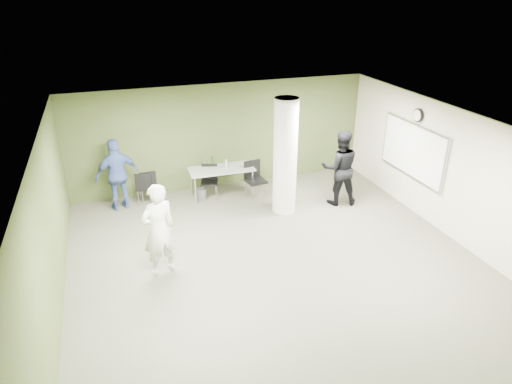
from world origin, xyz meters
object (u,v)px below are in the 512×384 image
object	(u,v)px
woman_white	(159,230)
chair_back_left	(145,186)
man_black	(340,168)
folding_table	(221,170)
man_blue	(118,175)

from	to	relation	value
woman_white	chair_back_left	bearing A→B (deg)	-110.36
woman_white	man_black	size ratio (longest dim) A/B	0.98
folding_table	man_blue	distance (m)	2.55
folding_table	woman_white	world-z (taller)	woman_white
chair_back_left	man_black	size ratio (longest dim) A/B	0.45
chair_back_left	man_blue	xyz separation A→B (m)	(-0.62, -0.05, 0.40)
chair_back_left	woman_white	distance (m)	3.17
folding_table	woman_white	xyz separation A→B (m)	(-1.97, -2.96, 0.19)
man_blue	man_black	bearing A→B (deg)	151.89
woman_white	man_black	world-z (taller)	man_black
woman_white	folding_table	bearing A→B (deg)	-143.21
woman_white	man_blue	bearing A→B (deg)	-99.05
man_black	folding_table	bearing A→B (deg)	-11.39
folding_table	chair_back_left	world-z (taller)	folding_table
man_blue	chair_back_left	bearing A→B (deg)	172.21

